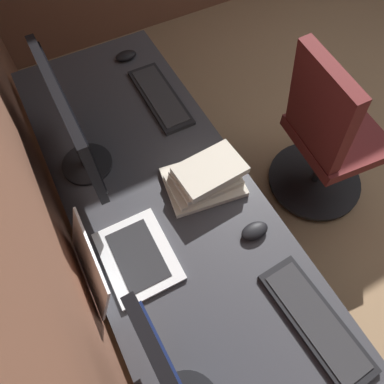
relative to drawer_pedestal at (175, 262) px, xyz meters
name	(u,v)px	position (x,y,z in m)	size (l,w,h in m)	color
desk	(180,235)	(-0.02, -0.03, 0.32)	(2.19, 0.69, 0.73)	#38383D
drawer_pedestal	(175,262)	(0.00, 0.00, 0.00)	(0.40, 0.51, 0.69)	#38383D
monitor_primary	(71,124)	(0.40, 0.17, 0.63)	(0.54, 0.20, 0.42)	black
laptop_leftmost	(120,259)	(-0.05, 0.21, 0.44)	(0.30, 0.30, 0.23)	white
keyboard_main	(316,321)	(-0.51, -0.26, 0.39)	(0.43, 0.16, 0.02)	black
keyboard_spare	(160,97)	(0.59, -0.24, 0.39)	(0.42, 0.14, 0.02)	black
mouse_main	(126,56)	(0.91, -0.21, 0.40)	(0.06, 0.10, 0.03)	black
mouse_spare	(255,231)	(-0.16, -0.25, 0.40)	(0.06, 0.10, 0.03)	black
book_stack_near	(205,177)	(0.10, -0.20, 0.43)	(0.26, 0.32, 0.10)	beige
office_chair	(326,141)	(0.18, -0.96, 0.11)	(0.56, 0.57, 0.97)	maroon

